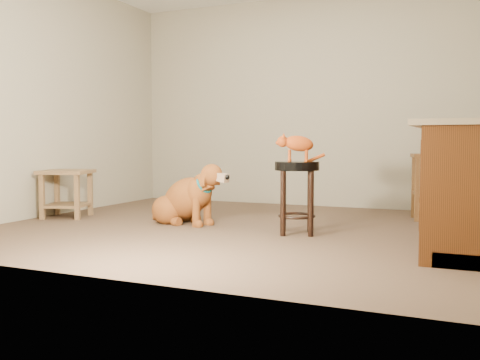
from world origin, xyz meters
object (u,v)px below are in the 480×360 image
at_px(side_table, 67,186).
at_px(tabby_kitten, 296,144).
at_px(golden_retriever, 187,200).
at_px(wood_stool, 430,186).
at_px(padded_stool, 297,183).

distance_m(side_table, tabby_kitten, 2.58).
distance_m(side_table, golden_retriever, 1.40).
bearing_deg(wood_stool, tabby_kitten, -126.30).
relative_size(golden_retriever, tabby_kitten, 2.47).
relative_size(padded_stool, golden_retriever, 0.65).
xyz_separation_m(wood_stool, golden_retriever, (-2.15, -1.24, -0.11)).
bearing_deg(padded_stool, golden_retriever, 173.92).
height_order(wood_stool, side_table, wood_stool).
relative_size(padded_stool, side_table, 1.02).
bearing_deg(tabby_kitten, golden_retriever, 155.66).
distance_m(wood_stool, golden_retriever, 2.48).
bearing_deg(wood_stool, padded_stool, -126.07).
height_order(wood_stool, golden_retriever, wood_stool).
xyz_separation_m(side_table, tabby_kitten, (2.54, -0.02, 0.44)).
xyz_separation_m(padded_stool, tabby_kitten, (-0.01, -0.00, 0.33)).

